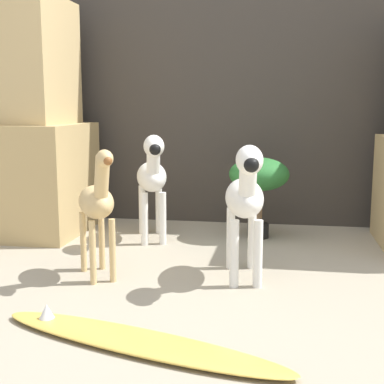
{
  "coord_description": "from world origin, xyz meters",
  "views": [
    {
      "loc": [
        0.31,
        -1.85,
        0.76
      ],
      "look_at": [
        -0.13,
        0.75,
        0.33
      ],
      "focal_mm": 50.0,
      "sensor_mm": 36.0,
      "label": 1
    }
  ],
  "objects": [
    {
      "name": "giraffe_figurine",
      "position": [
        -0.48,
        0.33,
        0.34
      ],
      "size": [
        0.29,
        0.37,
        0.58
      ],
      "color": "tan",
      "rests_on": "ground_plane"
    },
    {
      "name": "zebra_left",
      "position": [
        -0.4,
        1.01,
        0.37
      ],
      "size": [
        0.28,
        0.52,
        0.61
      ],
      "color": "white",
      "rests_on": "ground_plane"
    },
    {
      "name": "surfboard",
      "position": [
        -0.14,
        -0.3,
        0.02
      ],
      "size": [
        1.06,
        0.47,
        0.08
      ],
      "color": "gold",
      "rests_on": "ground_plane"
    },
    {
      "name": "wall_back",
      "position": [
        0.0,
        1.59,
        1.1
      ],
      "size": [
        6.4,
        0.08,
        2.2
      ],
      "color": "#38332D",
      "rests_on": "ground_plane"
    },
    {
      "name": "ground_plane",
      "position": [
        0.0,
        0.0,
        0.0
      ],
      "size": [
        14.0,
        14.0,
        0.0
      ],
      "primitive_type": "plane",
      "color": "#9E937F"
    },
    {
      "name": "potted_palm_front",
      "position": [
        0.19,
        1.18,
        0.35
      ],
      "size": [
        0.34,
        0.34,
        0.46
      ],
      "color": "black",
      "rests_on": "ground_plane"
    },
    {
      "name": "zebra_right",
      "position": [
        0.16,
        0.4,
        0.37
      ],
      "size": [
        0.22,
        0.52,
        0.61
      ],
      "color": "white",
      "rests_on": "ground_plane"
    },
    {
      "name": "rock_pillar_left",
      "position": [
        -1.27,
        1.1,
        0.61
      ],
      "size": [
        0.83,
        0.67,
        1.36
      ],
      "color": "tan",
      "rests_on": "ground_plane"
    }
  ]
}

